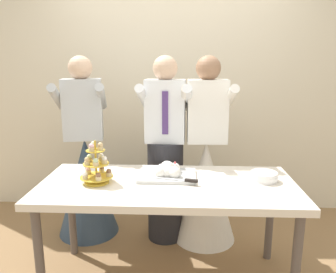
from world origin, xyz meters
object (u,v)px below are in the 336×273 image
at_px(cupcake_stand, 96,167).
at_px(person_guest, 86,174).
at_px(plate_stack, 264,176).
at_px(main_cake_tray, 167,172).
at_px(person_bride, 206,178).
at_px(dessert_table, 168,193).
at_px(person_groom, 165,160).

xyz_separation_m(cupcake_stand, person_guest, (-0.29, 0.72, -0.31)).
xyz_separation_m(plate_stack, person_guest, (-1.48, 0.63, -0.23)).
bearing_deg(main_cake_tray, person_bride, 58.34).
bearing_deg(person_bride, dessert_table, -116.36).
relative_size(cupcake_stand, plate_stack, 1.58).
bearing_deg(person_guest, plate_stack, -22.94).
xyz_separation_m(person_groom, person_guest, (-0.74, 0.07, -0.16)).
distance_m(main_cake_tray, person_bride, 0.65).
height_order(plate_stack, person_guest, person_guest).
distance_m(person_groom, person_guest, 0.76).
relative_size(plate_stack, person_groom, 0.12).
bearing_deg(person_bride, person_guest, 176.53).
xyz_separation_m(dessert_table, main_cake_tray, (-0.01, 0.11, 0.12)).
distance_m(main_cake_tray, plate_stack, 0.70).
xyz_separation_m(dessert_table, person_groom, (-0.05, 0.63, 0.05)).
bearing_deg(person_bride, main_cake_tray, -121.66).
xyz_separation_m(plate_stack, person_groom, (-0.74, 0.56, -0.06)).
xyz_separation_m(dessert_table, person_bride, (0.31, 0.63, -0.12)).
relative_size(main_cake_tray, person_bride, 0.26).
distance_m(plate_stack, person_groom, 0.93).
distance_m(main_cake_tray, person_groom, 0.52).
height_order(person_groom, person_guest, same).
bearing_deg(person_groom, main_cake_tray, -85.31).
bearing_deg(person_guest, cupcake_stand, -67.68).
height_order(person_groom, person_bride, same).
xyz_separation_m(person_bride, person_guest, (-1.10, 0.07, 0.00)).
relative_size(plate_stack, person_bride, 0.12).
bearing_deg(plate_stack, dessert_table, -174.31).
relative_size(dessert_table, cupcake_stand, 5.90).
xyz_separation_m(main_cake_tray, person_bride, (0.32, 0.52, -0.23)).
height_order(cupcake_stand, person_groom, person_groom).
bearing_deg(person_groom, person_bride, 0.25).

